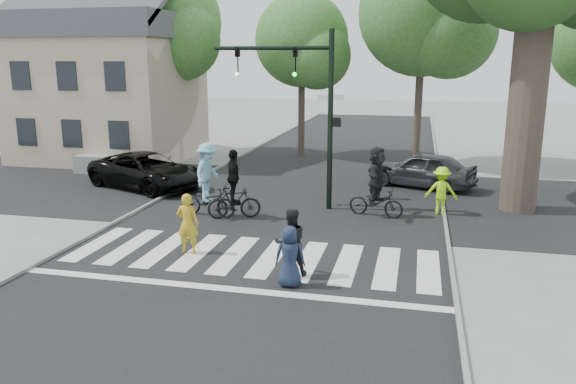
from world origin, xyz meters
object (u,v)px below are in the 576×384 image
at_px(cyclist_mid, 234,191).
at_px(car_grey, 422,170).
at_px(pedestrian_adult, 291,242).
at_px(cyclist_left, 208,185).
at_px(car_suv, 147,171).
at_px(cyclist_right, 377,186).
at_px(pedestrian_child, 290,257).
at_px(traffic_signal, 306,94).
at_px(pedestrian_woman, 188,223).

xyz_separation_m(cyclist_mid, car_grey, (5.91, 6.08, -0.21)).
height_order(pedestrian_adult, cyclist_mid, cyclist_mid).
height_order(cyclist_mid, car_grey, cyclist_mid).
xyz_separation_m(cyclist_left, car_grey, (6.82, 6.01, -0.34)).
distance_m(cyclist_mid, car_suv, 5.91).
xyz_separation_m(cyclist_right, car_suv, (-9.27, 2.13, -0.33)).
xyz_separation_m(cyclist_left, cyclist_right, (5.36, 1.21, -0.02)).
relative_size(pedestrian_child, pedestrian_adult, 0.86).
bearing_deg(traffic_signal, pedestrian_adult, -81.60).
bearing_deg(cyclist_mid, pedestrian_child, -59.13).
bearing_deg(pedestrian_child, pedestrian_woman, -36.34).
bearing_deg(cyclist_left, cyclist_mid, -4.86).
height_order(pedestrian_woman, cyclist_left, cyclist_left).
height_order(traffic_signal, car_grey, traffic_signal).
bearing_deg(pedestrian_child, car_suv, -56.88).
bearing_deg(car_grey, pedestrian_woman, -12.28).
bearing_deg(pedestrian_adult, pedestrian_woman, -40.75).
bearing_deg(cyclist_right, pedestrian_child, -102.78).
relative_size(car_suv, car_grey, 1.20).
height_order(traffic_signal, car_suv, traffic_signal).
xyz_separation_m(traffic_signal, cyclist_left, (-2.87, -1.77, -2.85)).
bearing_deg(pedestrian_adult, car_grey, -129.68).
bearing_deg(cyclist_left, car_grey, 41.39).
bearing_deg(cyclist_mid, pedestrian_adult, -56.76).
xyz_separation_m(pedestrian_adult, car_suv, (-7.70, 7.82, -0.12)).
bearing_deg(cyclist_right, cyclist_mid, -163.90).
relative_size(traffic_signal, pedestrian_woman, 3.68).
bearing_deg(pedestrian_child, cyclist_left, -62.19).
bearing_deg(cyclist_right, pedestrian_woman, -133.85).
distance_m(cyclist_right, car_suv, 9.52).
xyz_separation_m(pedestrian_child, cyclist_mid, (-3.02, 5.05, 0.22)).
distance_m(car_suv, car_grey, 11.05).
relative_size(pedestrian_woman, pedestrian_adult, 0.99).
height_order(pedestrian_adult, car_suv, pedestrian_adult).
bearing_deg(cyclist_left, car_suv, 139.45).
distance_m(pedestrian_woman, cyclist_mid, 3.48).
height_order(traffic_signal, pedestrian_child, traffic_signal).
height_order(cyclist_left, cyclist_mid, cyclist_left).
height_order(cyclist_right, car_grey, cyclist_right).
bearing_deg(cyclist_mid, cyclist_left, 175.14).
height_order(traffic_signal, pedestrian_woman, traffic_signal).
bearing_deg(car_grey, cyclist_right, 3.11).
xyz_separation_m(pedestrian_child, cyclist_right, (1.44, 6.33, 0.32)).
distance_m(traffic_signal, cyclist_mid, 4.02).
bearing_deg(pedestrian_adult, traffic_signal, -105.19).
xyz_separation_m(pedestrian_woman, car_grey, (6.02, 9.56, -0.10)).
height_order(pedestrian_child, cyclist_left, cyclist_left).
height_order(pedestrian_woman, cyclist_mid, cyclist_mid).
bearing_deg(traffic_signal, cyclist_left, -148.28).
distance_m(traffic_signal, car_grey, 6.60).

